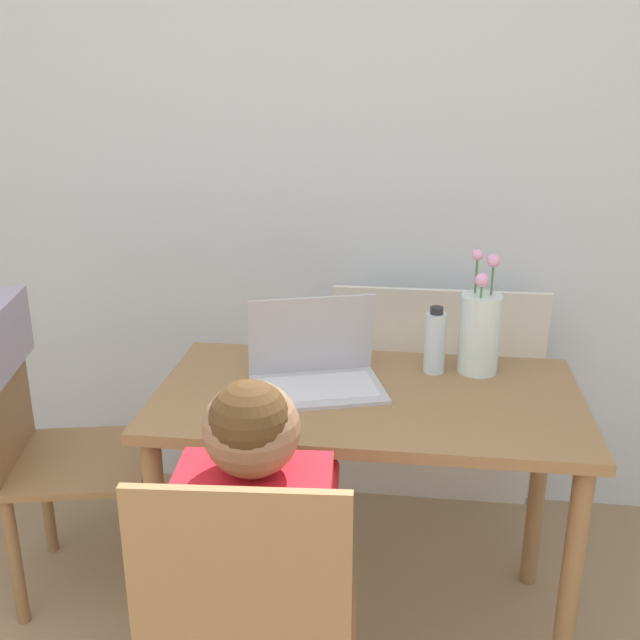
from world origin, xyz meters
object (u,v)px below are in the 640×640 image
(chair_spare, at_px, (31,405))
(person_seated, at_px, (259,541))
(water_bottle, at_px, (435,342))
(laptop, at_px, (315,366))
(flower_vase, at_px, (480,331))

(chair_spare, distance_m, person_seated, 0.98)
(water_bottle, bearing_deg, laptop, -157.29)
(chair_spare, distance_m, laptop, 0.85)
(flower_vase, relative_size, water_bottle, 1.82)
(person_seated, height_order, flower_vase, flower_vase)
(flower_vase, distance_m, water_bottle, 0.13)
(chair_spare, relative_size, laptop, 2.33)
(flower_vase, xyz_separation_m, water_bottle, (-0.12, -0.02, -0.03))
(laptop, relative_size, water_bottle, 2.08)
(person_seated, distance_m, flower_vase, 0.88)
(person_seated, distance_m, water_bottle, 0.80)
(person_seated, relative_size, flower_vase, 2.95)
(flower_vase, bearing_deg, water_bottle, -170.81)
(chair_spare, xyz_separation_m, person_seated, (0.79, -0.58, 0.03))
(person_seated, xyz_separation_m, laptop, (0.04, 0.56, 0.15))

